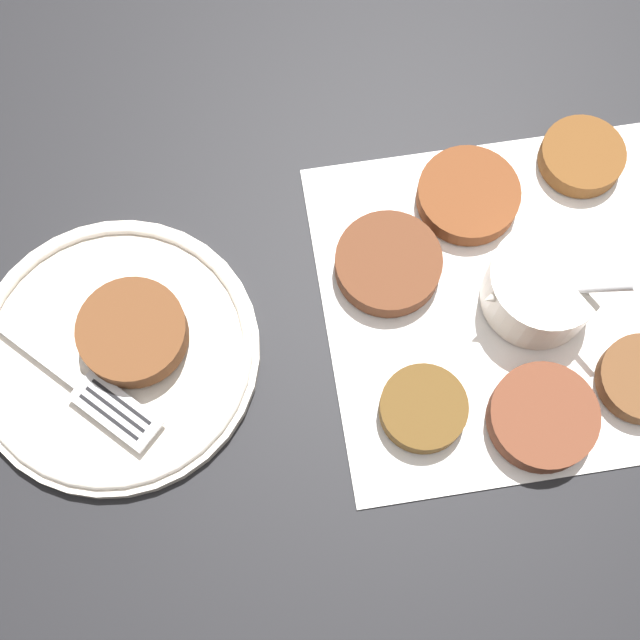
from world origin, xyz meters
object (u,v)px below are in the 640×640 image
object	(u,v)px
sauce_bowl	(540,288)
serving_plate	(116,352)
fritter_on_plate	(133,332)
fork	(79,382)

from	to	relation	value
sauce_bowl	serving_plate	xyz separation A→B (m)	(0.32, -0.07, -0.02)
fritter_on_plate	serving_plate	bearing A→B (deg)	12.55
serving_plate	fork	size ratio (longest dim) A/B	1.36
fritter_on_plate	sauce_bowl	bearing A→B (deg)	167.04
serving_plate	fork	world-z (taller)	fork
fritter_on_plate	fork	size ratio (longest dim) A/B	0.50
sauce_bowl	fritter_on_plate	xyz separation A→B (m)	(0.31, -0.07, 0.00)
sauce_bowl	fork	bearing A→B (deg)	-7.89
serving_plate	fritter_on_plate	distance (m)	0.03
sauce_bowl	fritter_on_plate	world-z (taller)	sauce_bowl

